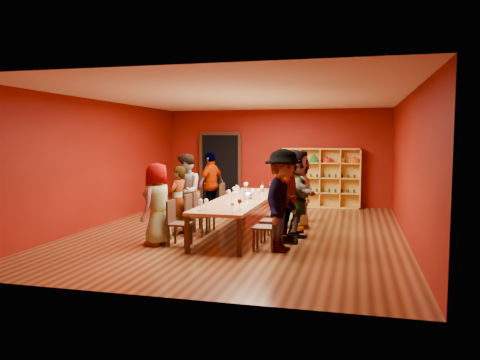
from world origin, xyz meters
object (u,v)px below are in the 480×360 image
chair_person_right_0 (269,224)px  chair_person_right_1 (275,218)px  shelving_unit (320,175)px  chair_person_right_3 (287,207)px  wine_bottle (263,188)px  person_right_0 (283,200)px  person_left_2 (186,192)px  person_right_4 (303,191)px  chair_person_left_4 (226,198)px  person_right_3 (298,191)px  spittoon_bowl (247,195)px  person_left_0 (157,204)px  chair_person_right_2 (281,212)px  chair_person_left_1 (193,213)px  person_left_1 (178,201)px  tasting_table (242,201)px  person_right_1 (288,197)px  chair_person_left_2 (201,209)px  person_right_2 (297,193)px  chair_person_left_0 (176,220)px  person_left_4 (211,184)px  chair_person_right_4 (292,202)px

chair_person_right_0 → chair_person_right_1: (0.00, 0.72, 0.00)m
shelving_unit → chair_person_right_3: size_ratio=2.70×
chair_person_right_0 → wine_bottle: wine_bottle is taller
shelving_unit → person_right_0: person_right_0 is taller
person_left_2 → person_right_4: person_left_2 is taller
chair_person_left_4 → person_right_3: (2.06, -1.18, 0.38)m
chair_person_right_3 → person_right_3: size_ratio=0.51×
chair_person_right_3 → person_right_4: 0.93m
shelving_unit → spittoon_bowl: shelving_unit is taller
person_left_0 → person_right_3: 3.43m
shelving_unit → spittoon_bowl: (-1.29, -4.25, -0.16)m
chair_person_right_1 → chair_person_right_2: 0.75m
chair_person_left_1 → person_left_1: person_left_1 is taller
tasting_table → person_left_0: size_ratio=2.80×
person_right_1 → chair_person_right_0: bearing=154.0°
chair_person_left_1 → person_right_4: 3.11m
person_left_0 → person_left_1: size_ratio=1.07×
person_right_3 → spittoon_bowl: bearing=137.6°
chair_person_left_1 → person_left_1: bearing=180.0°
chair_person_right_0 → shelving_unit: bearing=85.3°
chair_person_right_3 → wine_bottle: size_ratio=3.29×
chair_person_left_2 → chair_person_right_1: (1.82, -0.72, 0.00)m
chair_person_left_2 → wine_bottle: 1.97m
shelving_unit → chair_person_left_1: bearing=-114.8°
chair_person_left_1 → person_right_2: person_right_2 is taller
chair_person_left_0 → person_right_3: person_right_3 is taller
wine_bottle → chair_person_right_3: bearing=-43.8°
person_left_4 → wine_bottle: size_ratio=6.33×
shelving_unit → chair_person_right_3: shelving_unit is taller
person_right_2 → person_right_3: size_ratio=1.05×
chair_person_left_2 → wine_bottle: (1.09, 1.61, 0.36)m
person_right_0 → chair_person_left_1: bearing=75.6°
chair_person_left_0 → chair_person_left_1: bearing=90.0°
chair_person_right_1 → chair_person_right_4: 2.47m
shelving_unit → chair_person_right_4: size_ratio=2.70×
chair_person_left_4 → chair_person_right_1: bearing=-57.1°
chair_person_right_0 → chair_person_right_1: 0.72m
person_right_3 → person_right_4: (0.04, 0.84, -0.11)m
person_right_4 → person_right_2: bearing=-169.5°
chair_person_left_1 → chair_person_right_3: (1.82, 1.43, 0.00)m
person_left_0 → chair_person_right_2: (2.21, 1.53, -0.31)m
person_left_1 → person_left_2: bearing=-167.4°
person_right_0 → person_left_0: bearing=100.7°
person_left_1 → person_left_0: bearing=8.0°
person_left_2 → person_right_1: bearing=51.3°
chair_person_left_0 → person_left_4: 3.63m
person_left_1 → person_right_3: person_right_3 is taller
shelving_unit → chair_person_left_4: 3.35m
chair_person_right_3 → person_right_2: bearing=-68.7°
person_left_2 → person_left_4: (-0.06, 2.09, -0.02)m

